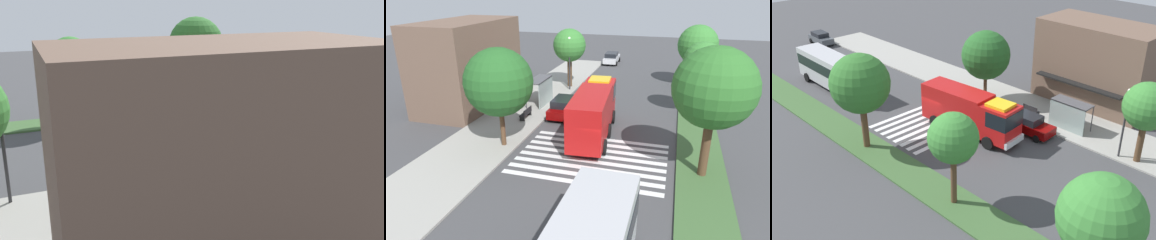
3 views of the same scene
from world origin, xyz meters
TOP-DOWN VIEW (x-y plane):
  - ground_plane at (0.00, 0.00)m, footprint 120.00×120.00m
  - sidewalk at (0.00, 8.32)m, footprint 60.00×5.61m
  - median_strip at (0.00, -7.02)m, footprint 60.00×3.00m
  - crosswalk at (-0.28, 0.00)m, footprint 6.75×9.93m
  - fire_truck at (3.65, 0.77)m, footprint 9.54×3.26m
  - parked_car_mid at (6.90, 4.32)m, footprint 4.59×2.11m
  - parked_car_east at (29.57, 4.32)m, footprint 4.71×2.18m
  - bus_stop_shelter at (9.06, 7.15)m, footprint 3.50×1.40m
  - bench_near_shelter at (5.06, 7.13)m, footprint 1.60×0.50m
  - street_lamp at (14.47, 6.12)m, footprint 0.36×0.36m
  - storefront_building at (7.47, 13.90)m, footprint 11.11×6.36m
  - sidewalk_tree_far_west at (-0.21, 6.52)m, footprint 4.69×4.69m
  - sidewalk_tree_center at (15.77, 6.52)m, footprint 3.58×3.58m
  - median_tree_far_west at (-0.65, -7.02)m, footprint 4.66×4.66m
  - median_tree_west at (9.67, -7.02)m, footprint 3.27×3.27m
  - median_tree_center at (19.88, -7.02)m, footprint 4.34×4.34m

SIDE VIEW (x-z plane):
  - ground_plane at x=0.00m, z-range 0.00..0.00m
  - crosswalk at x=-0.28m, z-range 0.00..0.01m
  - sidewalk at x=0.00m, z-range 0.00..0.14m
  - median_strip at x=0.00m, z-range 0.00..0.14m
  - bench_near_shelter at x=5.06m, z-range 0.14..1.04m
  - parked_car_east at x=29.57m, z-range 0.03..1.65m
  - parked_car_mid at x=6.90m, z-range 0.02..1.70m
  - bus_stop_shelter at x=9.06m, z-range 0.66..3.12m
  - fire_truck at x=3.65m, z-range 0.24..3.97m
  - street_lamp at x=14.47m, z-range 0.69..6.39m
  - storefront_building at x=7.47m, z-range 0.00..7.93m
  - sidewalk_tree_center at x=15.77m, z-range 1.49..7.88m
  - median_tree_center at x=19.88m, z-range 1.35..8.14m
  - sidewalk_tree_far_west at x=-0.21m, z-range 1.28..8.26m
  - median_tree_west at x=9.67m, z-range 1.69..8.17m
  - median_tree_far_west at x=-0.65m, z-range 1.67..9.45m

